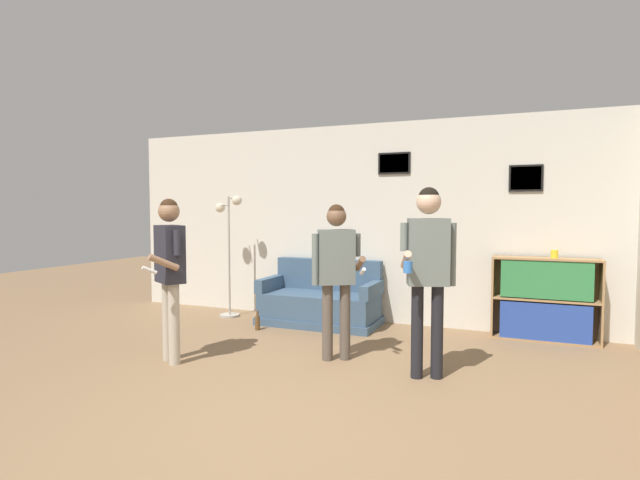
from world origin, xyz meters
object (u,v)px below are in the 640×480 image
person_player_foreground_center (336,266)px  drinking_cup (554,254)px  couch (321,303)px  person_watcher_holding_cup (428,261)px  bookshelf (545,299)px  floor_lamp (229,239)px  person_player_foreground_left (170,263)px  bottle_on_floor (257,322)px

person_player_foreground_center → drinking_cup: bearing=38.3°
couch → person_watcher_holding_cup: bearing=-43.8°
person_player_foreground_center → drinking_cup: 2.66m
bookshelf → person_player_foreground_center: 2.63m
couch → person_player_foreground_center: person_player_foreground_center is taller
couch → floor_lamp: floor_lamp is taller
person_watcher_holding_cup → person_player_foreground_center: bearing=167.9°
drinking_cup → floor_lamp: bearing=-176.2°
bookshelf → person_player_foreground_left: person_player_foreground_left is taller
person_player_foreground_left → person_player_foreground_center: (1.51, 0.71, -0.04)m
person_player_foreground_left → bookshelf: bearing=33.9°
person_player_foreground_left → person_player_foreground_center: bearing=25.1°
floor_lamp → drinking_cup: floor_lamp is taller
person_player_foreground_center → person_watcher_holding_cup: (0.96, -0.21, 0.11)m
person_watcher_holding_cup → drinking_cup: size_ratio=18.57×
bookshelf → bottle_on_floor: bookshelf is taller
bookshelf → person_player_foreground_left: (-3.51, -2.36, 0.52)m
person_player_foreground_left → person_watcher_holding_cup: bearing=11.5°
person_watcher_holding_cup → bottle_on_floor: person_watcher_holding_cup is taller
person_player_foreground_left → bottle_on_floor: bearing=84.9°
bookshelf → floor_lamp: 4.21m
person_watcher_holding_cup → bottle_on_floor: 2.73m
person_watcher_holding_cup → drinking_cup: person_watcher_holding_cup is taller
floor_lamp → person_player_foreground_center: (2.15, -1.36, -0.14)m
person_watcher_holding_cup → bottle_on_floor: bearing=156.7°
person_watcher_holding_cup → bookshelf: bearing=60.8°
person_player_foreground_left → person_watcher_holding_cup: (2.47, 0.50, 0.07)m
person_player_foreground_left → couch: bearing=70.9°
person_player_foreground_left → drinking_cup: person_player_foreground_left is taller
couch → floor_lamp: size_ratio=0.91×
person_player_foreground_center → bottle_on_floor: bearing=149.8°
couch → bookshelf: (2.76, 0.20, 0.20)m
bottle_on_floor → couch: bearing=46.5°
floor_lamp → bottle_on_floor: size_ratio=7.01×
person_player_foreground_left → drinking_cup: 4.30m
person_player_foreground_center → person_watcher_holding_cup: size_ratio=0.92×
bookshelf → bottle_on_floor: size_ratio=4.78×
couch → bookshelf: 2.78m
person_player_foreground_center → drinking_cup: (2.08, 1.65, 0.06)m
couch → person_player_foreground_left: person_player_foreground_left is taller
couch → bottle_on_floor: couch is taller
person_player_foreground_left → person_watcher_holding_cup: size_ratio=0.95×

